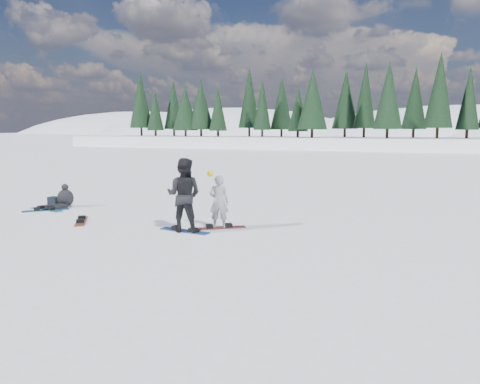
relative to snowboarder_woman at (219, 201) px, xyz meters
name	(u,v)px	position (x,y,z in m)	size (l,w,h in m)	color
ground	(164,232)	(-1.21, -0.98, -0.77)	(420.00, 420.00, 0.00)	white
alpine_backdrop	(377,169)	(-12.93, 188.18, -14.74)	(412.50, 227.00, 53.20)	white
snowboarder_woman	(219,201)	(0.00, 0.00, 0.00)	(0.63, 0.50, 1.65)	#9B9BA0
snowboarder_man	(184,195)	(-0.72, -0.71, 0.24)	(0.98, 0.76, 2.02)	black
seated_rider	(64,198)	(-6.58, 1.21, -0.45)	(0.69, 1.05, 0.84)	black
gear_bag	(55,201)	(-7.28, 1.46, -0.62)	(0.45, 0.30, 0.30)	black
snowboard_woman	(219,228)	(0.00, 0.00, -0.76)	(1.50, 0.28, 0.03)	maroon
snowboard_man	(184,231)	(-0.72, -0.71, -0.76)	(1.50, 0.28, 0.03)	navy
snowboard_loose_c	(46,210)	(-6.77, 0.53, -0.76)	(1.50, 0.28, 0.03)	teal
snowboard_loose_b	(81,221)	(-4.26, -0.67, -0.76)	(1.50, 0.28, 0.03)	#993721
snowboard_loose_a	(46,210)	(-6.71, 0.42, -0.76)	(1.50, 0.28, 0.03)	#185686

